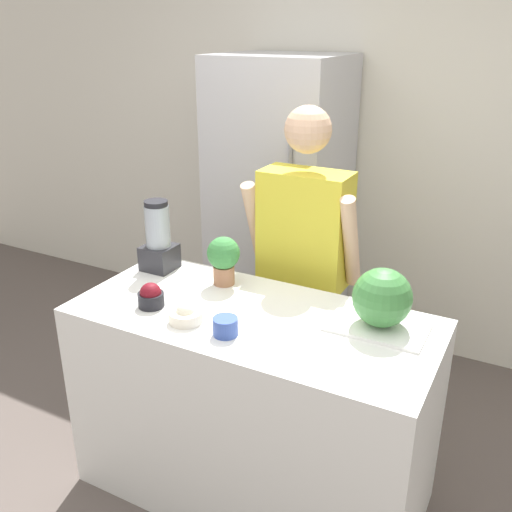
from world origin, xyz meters
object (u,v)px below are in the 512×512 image
person (303,273)px  bowl_cherries (151,296)px  bowl_cream (186,315)px  bowl_small_blue (225,326)px  blender (158,239)px  watermelon (382,298)px  potted_plant (224,257)px  refrigerator (279,210)px

person → bowl_cherries: size_ratio=15.23×
bowl_cream → bowl_small_blue: (0.19, -0.01, 0.01)m
bowl_small_blue → blender: blender is taller
bowl_cream → blender: blender is taller
bowl_cherries → bowl_cream: size_ratio=0.81×
watermelon → bowl_small_blue: 0.62m
bowl_cherries → potted_plant: 0.38m
refrigerator → watermelon: size_ratio=8.02×
refrigerator → bowl_small_blue: 1.57m
watermelon → blender: (-1.12, 0.06, 0.02)m
potted_plant → bowl_small_blue: bearing=-58.3°
watermelon → blender: size_ratio=0.68×
refrigerator → bowl_small_blue: bearing=-71.8°
bowl_cherries → blender: (-0.21, 0.34, 0.11)m
refrigerator → potted_plant: (0.24, -1.09, 0.12)m
person → blender: (-0.60, -0.39, 0.20)m
refrigerator → person: refrigerator is taller
bowl_cherries → potted_plant: potted_plant is taller
bowl_small_blue → potted_plant: bearing=121.7°
blender → bowl_small_blue: bearing=-33.2°
refrigerator → potted_plant: refrigerator is taller
watermelon → blender: bearing=176.8°
refrigerator → bowl_cherries: (0.09, -1.43, 0.03)m
bowl_cream → potted_plant: 0.40m
watermelon → bowl_cherries: 0.96m
refrigerator → person: (0.47, -0.70, -0.07)m
bowl_cherries → bowl_small_blue: 0.41m
blender → potted_plant: bearing=-0.2°
bowl_cherries → bowl_small_blue: bearing=-8.2°
watermelon → potted_plant: (-0.76, 0.06, -0.00)m
bowl_cream → bowl_small_blue: 0.20m
refrigerator → blender: (-0.12, -1.09, 0.14)m
refrigerator → bowl_cherries: size_ratio=16.82×
blender → bowl_cherries: bearing=-58.4°
person → watermelon: bearing=-40.6°
bowl_small_blue → person: bearing=91.2°
refrigerator → bowl_cherries: 1.43m
refrigerator → watermelon: bearing=-49.0°
person → bowl_cream: size_ratio=12.33×
watermelon → bowl_cherries: bearing=-162.9°
bowl_cream → bowl_cherries: bearing=168.3°
refrigerator → bowl_cream: (0.29, -1.47, 0.02)m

